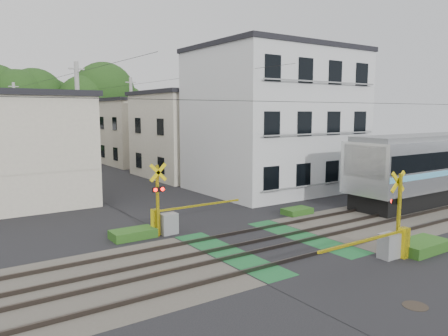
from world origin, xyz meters
TOP-DOWN VIEW (x-y plane):
  - ground at (0.00, 0.00)m, footprint 120.00×120.00m
  - track_bed at (0.00, 0.00)m, footprint 120.00×120.00m
  - crossing_signal_near at (2.59, -3.65)m, footprint 4.74×0.65m
  - crossing_signal_far at (-2.59, 3.65)m, footprint 4.74×0.65m
  - apartment_block at (8.50, 9.49)m, footprint 10.20×8.36m
  - houses_row at (0.25, 25.92)m, footprint 22.07×31.35m
  - tree_hill at (0.60, 47.77)m, footprint 40.00×13.38m
  - catenary at (6.00, 0.03)m, footprint 60.00×5.04m
  - utility_poles at (-1.05, 23.01)m, footprint 7.90×42.00m
  - pedestrian at (-0.82, 32.97)m, footprint 0.65×0.45m
  - manhole_cover at (-0.29, -6.39)m, footprint 0.67×0.67m
  - weed_patches at (1.76, -0.09)m, footprint 10.25×8.80m

SIDE VIEW (x-z plane):
  - ground at x=0.00m, z-range 0.00..0.00m
  - manhole_cover at x=-0.29m, z-range 0.00..0.02m
  - track_bed at x=0.00m, z-range -0.03..0.11m
  - weed_patches at x=1.76m, z-range -0.02..0.38m
  - crossing_signal_near at x=2.59m, z-range -0.83..2.25m
  - crossing_signal_far at x=-2.59m, z-range -0.83..2.25m
  - pedestrian at x=-0.82m, z-range 0.00..1.71m
  - houses_row at x=0.25m, z-range -0.16..6.64m
  - catenary at x=6.00m, z-range 0.20..7.20m
  - utility_poles at x=-1.05m, z-range 0.08..8.08m
  - apartment_block at x=8.50m, z-range 0.01..9.31m
  - tree_hill at x=0.60m, z-range -0.26..11.58m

